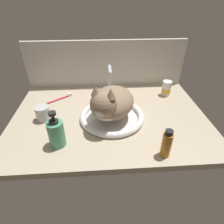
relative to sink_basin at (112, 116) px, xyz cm
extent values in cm
cube|color=#B7A88E|center=(-1.19, 2.77, -2.86)|extent=(100.58, 69.94, 3.00)
cube|color=beige|center=(-1.19, 38.94, 12.02)|extent=(100.58, 2.40, 32.76)
torus|color=white|center=(0.00, 0.00, 0.16)|extent=(32.55, 32.55, 3.03)
cylinder|color=white|center=(0.00, 0.00, -1.06)|extent=(28.00, 28.00, 0.60)
cylinder|color=silver|center=(0.00, 21.43, -0.32)|extent=(4.00, 4.00, 2.08)
cylinder|color=silver|center=(0.00, 21.43, 9.52)|extent=(2.00, 2.00, 17.62)
sphere|color=silver|center=(0.00, 21.43, 18.33)|extent=(2.20, 2.20, 2.20)
cylinder|color=silver|center=(0.00, 17.01, 18.33)|extent=(2.00, 8.86, 2.00)
sphere|color=silver|center=(0.00, 12.58, 18.33)|extent=(2.10, 2.10, 2.10)
cylinder|color=silver|center=(-8.02, 21.43, -0.56)|extent=(3.20, 3.20, 1.60)
cone|color=silver|center=(-8.02, 21.43, 2.25)|extent=(2.88, 2.88, 4.02)
cylinder|color=silver|center=(8.02, 21.43, -0.56)|extent=(3.20, 3.20, 1.60)
cone|color=silver|center=(8.02, 21.43, 2.25)|extent=(2.88, 2.88, 4.02)
ellipsoid|color=#8C755B|center=(0.00, 0.00, 8.45)|extent=(29.30, 31.53, 13.55)
sphere|color=#8C755B|center=(-4.21, -9.16, 12.86)|extent=(11.58, 11.58, 11.58)
cone|color=#8C755B|center=(-1.06, -10.61, 19.08)|extent=(4.40, 4.40, 4.34)
cone|color=#8C755B|center=(-7.37, -7.71, 19.08)|extent=(4.40, 4.40, 4.34)
ellipsoid|color=silver|center=(-6.03, -13.11, 11.70)|extent=(5.87, 5.19, 3.71)
ellipsoid|color=silver|center=(-3.69, -8.02, 7.77)|extent=(13.27, 11.16, 7.45)
cylinder|color=#8C755B|center=(5.86, 12.74, 3.27)|extent=(7.25, 10.78, 3.20)
cylinder|color=#C67A23|center=(19.38, -26.21, 4.02)|extent=(4.00, 4.00, 10.77)
cylinder|color=black|center=(19.38, -26.21, 10.31)|extent=(3.00, 3.00, 1.80)
cylinder|color=#4C9E70|center=(-24.25, -17.17, 4.42)|extent=(6.72, 6.72, 11.57)
cylinder|color=black|center=(-24.25, -17.17, 10.81)|extent=(3.70, 3.70, 1.20)
cylinder|color=black|center=(-24.25, -17.17, 12.76)|extent=(1.34, 1.34, 2.70)
cylinder|color=black|center=(-24.25, -17.17, 14.71)|extent=(3.03, 3.03, 1.20)
cylinder|color=white|center=(35.06, 22.84, 2.19)|extent=(5.25, 5.25, 7.10)
cylinder|color=gold|center=(35.06, 22.84, 1.62)|extent=(5.41, 5.41, 2.84)
cylinder|color=white|center=(35.06, 22.84, 6.74)|extent=(5.51, 5.51, 1.99)
cylinder|color=#B2B5BA|center=(-34.65, 1.81, 1.82)|extent=(7.04, 7.04, 6.37)
cylinder|color=silver|center=(-34.65, 1.81, 5.51)|extent=(7.19, 7.19, 1.00)
cylinder|color=#D83359|center=(-31.17, 20.46, -0.86)|extent=(12.11, 9.13, 1.00)
cube|color=white|center=(-24.35, 25.38, -0.26)|extent=(2.81, 2.49, 1.20)
camera|label=1|loc=(-5.36, -77.55, 55.37)|focal=30.03mm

